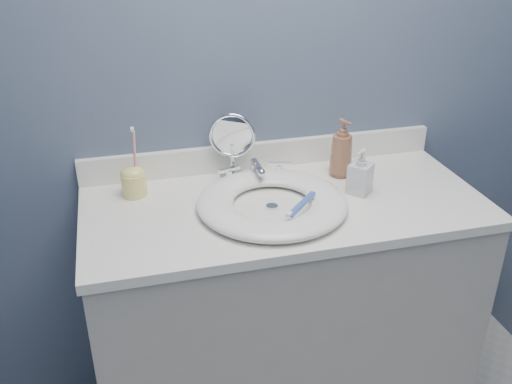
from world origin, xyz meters
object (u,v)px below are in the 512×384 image
object	(u,v)px
makeup_mirror	(232,143)
soap_bottle_amber	(342,148)
soap_bottle_clear	(361,171)
toothbrush_holder	(134,180)

from	to	relation	value
makeup_mirror	soap_bottle_amber	xyz separation A→B (m)	(0.35, -0.07, -0.02)
soap_bottle_amber	soap_bottle_clear	size ratio (longest dim) A/B	1.35
makeup_mirror	soap_bottle_clear	xyz separation A→B (m)	(0.36, -0.21, -0.05)
makeup_mirror	soap_bottle_amber	distance (m)	0.36
makeup_mirror	toothbrush_holder	xyz separation A→B (m)	(-0.32, -0.05, -0.07)
soap_bottle_amber	soap_bottle_clear	bearing A→B (deg)	-102.39
makeup_mirror	soap_bottle_clear	bearing A→B (deg)	-11.99
soap_bottle_amber	toothbrush_holder	distance (m)	0.67
soap_bottle_clear	toothbrush_holder	xyz separation A→B (m)	(-0.68, 0.16, -0.02)
soap_bottle_amber	soap_bottle_clear	distance (m)	0.14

